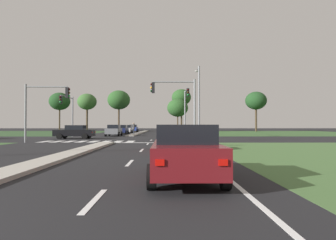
{
  "coord_description": "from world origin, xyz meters",
  "views": [
    {
      "loc": [
        5.0,
        -2.82,
        1.59
      ],
      "look_at": [
        5.23,
        27.44,
        2.09
      ],
      "focal_mm": 31.17,
      "sensor_mm": 36.0,
      "label": 1
    }
  ],
  "objects_px": {
    "treeline_second": "(87,102)",
    "treeline_fifth": "(178,108)",
    "car_blue_eighth": "(133,128)",
    "car_silver_seventh": "(127,129)",
    "car_maroon_second": "(185,151)",
    "car_grey_third": "(114,130)",
    "traffic_signal_near_left": "(42,102)",
    "traffic_signal_near_right": "(179,99)",
    "treeline_fourth": "(181,98)",
    "car_black_sixth": "(75,132)",
    "street_lamp_second": "(199,97)",
    "car_red_near": "(175,137)",
    "car_navy_fourth": "(122,129)",
    "treeline_near": "(60,101)",
    "traffic_signal_far_right": "(186,104)",
    "traffic_signal_far_left": "(68,108)",
    "treeline_third": "(119,100)",
    "pedestrian_at_median": "(134,127)",
    "treeline_sixth": "(256,101)"
  },
  "relations": [
    {
      "from": "car_grey_third",
      "to": "car_blue_eighth",
      "type": "height_order",
      "value": "car_blue_eighth"
    },
    {
      "from": "car_navy_fourth",
      "to": "car_red_near",
      "type": "bearing_deg",
      "value": 104.46
    },
    {
      "from": "car_black_sixth",
      "to": "pedestrian_at_median",
      "type": "xyz_separation_m",
      "value": [
        5.32,
        12.44,
        0.44
      ]
    },
    {
      "from": "car_navy_fourth",
      "to": "traffic_signal_near_left",
      "type": "relative_size",
      "value": 0.81
    },
    {
      "from": "car_blue_eighth",
      "to": "car_silver_seventh",
      "type": "bearing_deg",
      "value": 90.14
    },
    {
      "from": "treeline_third",
      "to": "traffic_signal_far_right",
      "type": "bearing_deg",
      "value": -65.3
    },
    {
      "from": "car_blue_eighth",
      "to": "car_red_near",
      "type": "bearing_deg",
      "value": 99.42
    },
    {
      "from": "treeline_sixth",
      "to": "traffic_signal_near_right",
      "type": "bearing_deg",
      "value": -115.28
    },
    {
      "from": "car_red_near",
      "to": "traffic_signal_far_left",
      "type": "height_order",
      "value": "traffic_signal_far_left"
    },
    {
      "from": "car_black_sixth",
      "to": "traffic_signal_far_right",
      "type": "relative_size",
      "value": 0.71
    },
    {
      "from": "street_lamp_second",
      "to": "treeline_near",
      "type": "xyz_separation_m",
      "value": [
        -29.5,
        35.72,
        2.37
      ]
    },
    {
      "from": "traffic_signal_far_right",
      "to": "pedestrian_at_median",
      "type": "distance_m",
      "value": 11.64
    },
    {
      "from": "traffic_signal_near_left",
      "to": "treeline_second",
      "type": "distance_m",
      "value": 42.73
    },
    {
      "from": "traffic_signal_far_left",
      "to": "street_lamp_second",
      "type": "xyz_separation_m",
      "value": [
        16.52,
        -3.12,
        1.1
      ]
    },
    {
      "from": "car_navy_fourth",
      "to": "traffic_signal_far_left",
      "type": "distance_m",
      "value": 12.78
    },
    {
      "from": "car_red_near",
      "to": "treeline_second",
      "type": "height_order",
      "value": "treeline_second"
    },
    {
      "from": "traffic_signal_near_right",
      "to": "traffic_signal_far_left",
      "type": "xyz_separation_m",
      "value": [
        -13.77,
        11.41,
        -0.16
      ]
    },
    {
      "from": "car_maroon_second",
      "to": "car_black_sixth",
      "type": "height_order",
      "value": "car_maroon_second"
    },
    {
      "from": "car_grey_third",
      "to": "treeline_second",
      "type": "distance_m",
      "value": 29.83
    },
    {
      "from": "traffic_signal_near_left",
      "to": "car_silver_seventh",
      "type": "bearing_deg",
      "value": 82.31
    },
    {
      "from": "traffic_signal_near_left",
      "to": "street_lamp_second",
      "type": "relative_size",
      "value": 0.62
    },
    {
      "from": "car_red_near",
      "to": "treeline_near",
      "type": "xyz_separation_m",
      "value": [
        -26.15,
        52.13,
        6.4
      ]
    },
    {
      "from": "traffic_signal_near_right",
      "to": "pedestrian_at_median",
      "type": "distance_m",
      "value": 20.6
    },
    {
      "from": "car_silver_seventh",
      "to": "treeline_second",
      "type": "distance_m",
      "value": 18.52
    },
    {
      "from": "pedestrian_at_median",
      "to": "treeline_fourth",
      "type": "height_order",
      "value": "treeline_fourth"
    },
    {
      "from": "traffic_signal_near_right",
      "to": "street_lamp_second",
      "type": "xyz_separation_m",
      "value": [
        2.75,
        8.29,
        0.95
      ]
    },
    {
      "from": "car_grey_third",
      "to": "traffic_signal_near_left",
      "type": "height_order",
      "value": "traffic_signal_near_left"
    },
    {
      "from": "car_maroon_second",
      "to": "traffic_signal_far_right",
      "type": "height_order",
      "value": "traffic_signal_far_right"
    },
    {
      "from": "treeline_third",
      "to": "car_black_sixth",
      "type": "bearing_deg",
      "value": -89.42
    },
    {
      "from": "car_grey_third",
      "to": "car_black_sixth",
      "type": "relative_size",
      "value": 0.94
    },
    {
      "from": "treeline_third",
      "to": "treeline_fourth",
      "type": "height_order",
      "value": "treeline_fourth"
    },
    {
      "from": "car_maroon_second",
      "to": "car_silver_seventh",
      "type": "xyz_separation_m",
      "value": [
        -7.81,
        46.22,
        -0.02
      ]
    },
    {
      "from": "treeline_third",
      "to": "traffic_signal_near_left",
      "type": "bearing_deg",
      "value": -90.57
    },
    {
      "from": "traffic_signal_near_left",
      "to": "pedestrian_at_median",
      "type": "height_order",
      "value": "traffic_signal_near_left"
    },
    {
      "from": "traffic_signal_far_right",
      "to": "street_lamp_second",
      "type": "relative_size",
      "value": 0.72
    },
    {
      "from": "car_black_sixth",
      "to": "traffic_signal_near_right",
      "type": "height_order",
      "value": "traffic_signal_near_right"
    },
    {
      "from": "pedestrian_at_median",
      "to": "car_silver_seventh",
      "type": "bearing_deg",
      "value": -48.7
    },
    {
      "from": "car_grey_third",
      "to": "treeline_fourth",
      "type": "bearing_deg",
      "value": -110.53
    },
    {
      "from": "car_silver_seventh",
      "to": "car_grey_third",
      "type": "bearing_deg",
      "value": 89.67
    },
    {
      "from": "pedestrian_at_median",
      "to": "treeline_fifth",
      "type": "xyz_separation_m",
      "value": [
        7.83,
        22.73,
        4.34
      ]
    },
    {
      "from": "treeline_near",
      "to": "car_maroon_second",
      "type": "bearing_deg",
      "value": -67.04
    },
    {
      "from": "car_navy_fourth",
      "to": "traffic_signal_far_left",
      "type": "relative_size",
      "value": 0.79
    },
    {
      "from": "car_black_sixth",
      "to": "treeline_third",
      "type": "distance_m",
      "value": 33.77
    },
    {
      "from": "car_silver_seventh",
      "to": "treeline_second",
      "type": "bearing_deg",
      "value": -50.2
    },
    {
      "from": "street_lamp_second",
      "to": "car_red_near",
      "type": "bearing_deg",
      "value": -101.56
    },
    {
      "from": "car_maroon_second",
      "to": "traffic_signal_near_right",
      "type": "distance_m",
      "value": 17.95
    },
    {
      "from": "pedestrian_at_median",
      "to": "treeline_third",
      "type": "height_order",
      "value": "treeline_third"
    },
    {
      "from": "treeline_second",
      "to": "treeline_fifth",
      "type": "bearing_deg",
      "value": 0.58
    },
    {
      "from": "treeline_near",
      "to": "treeline_fourth",
      "type": "height_order",
      "value": "treeline_fourth"
    },
    {
      "from": "car_navy_fourth",
      "to": "treeline_third",
      "type": "bearing_deg",
      "value": -79.21
    }
  ]
}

